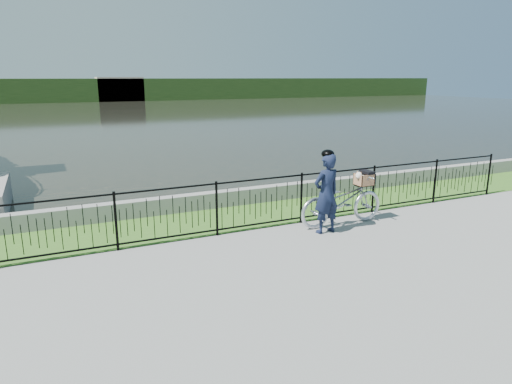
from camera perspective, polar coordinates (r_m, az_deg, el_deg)
ground at (r=8.57m, az=5.27°, el=-7.71°), size 120.00×120.00×0.00m
grass_strip at (r=10.76m, az=-1.70°, el=-3.03°), size 60.00×2.00×0.01m
water at (r=40.18m, az=-19.38°, el=8.84°), size 120.00×120.00×0.00m
quay_wall at (r=11.60m, az=-3.67°, el=-0.78°), size 60.00×0.30×0.40m
fence at (r=9.73m, az=0.61°, el=-1.40°), size 14.00×0.06×1.15m
far_treeline at (r=66.99m, az=-22.02°, el=11.73°), size 120.00×6.00×3.00m
far_building_right at (r=66.14m, az=-16.65°, el=12.22°), size 6.00×3.00×3.20m
bicycle_rig at (r=10.21m, az=10.70°, el=-1.04°), size 2.07×0.72×1.18m
cyclist at (r=9.55m, az=8.79°, el=-0.05°), size 0.66×0.47×1.76m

